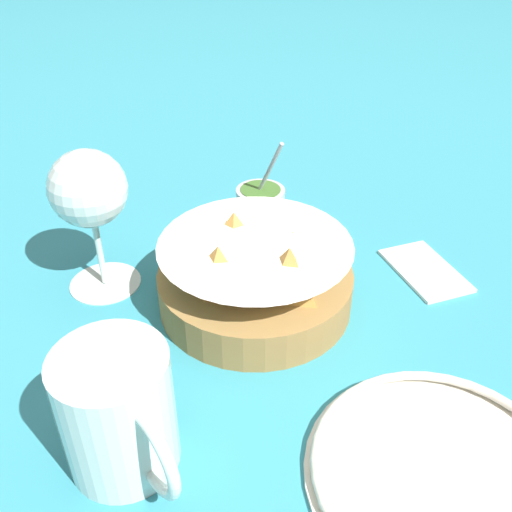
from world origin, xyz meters
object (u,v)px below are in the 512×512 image
side_plate (443,473)px  wine_glass (89,194)px  food_basket (256,277)px  sauce_cup (260,203)px  beer_mug (119,416)px

side_plate → wine_glass: bearing=-167.3°
food_basket → side_plate: food_basket is taller
sauce_cup → side_plate: 0.41m
sauce_cup → beer_mug: size_ratio=0.96×
sauce_cup → side_plate: bearing=-19.5°
wine_glass → beer_mug: 0.25m
food_basket → wine_glass: size_ratio=1.27×
side_plate → beer_mug: bearing=-133.5°
beer_mug → side_plate: bearing=46.5°
wine_glass → beer_mug: size_ratio=1.26×
food_basket → beer_mug: bearing=-67.1°
wine_glass → beer_mug: (0.22, -0.09, -0.06)m
beer_mug → side_plate: beer_mug is taller
sauce_cup → wine_glass: bearing=-90.2°
wine_glass → side_plate: (0.39, 0.09, -0.11)m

